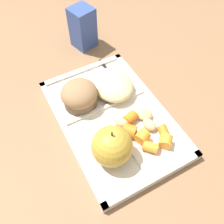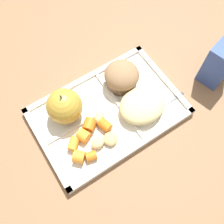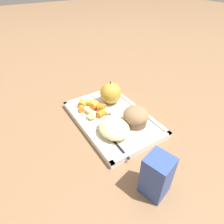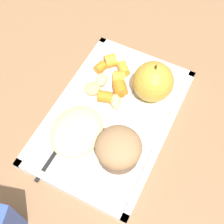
# 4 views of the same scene
# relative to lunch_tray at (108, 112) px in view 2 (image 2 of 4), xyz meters

# --- Properties ---
(ground) EXTENTS (6.00, 6.00, 0.00)m
(ground) POSITION_rel_lunch_tray_xyz_m (0.00, -0.00, -0.01)
(ground) COLOR #846042
(lunch_tray) EXTENTS (0.34, 0.22, 0.02)m
(lunch_tray) POSITION_rel_lunch_tray_xyz_m (0.00, 0.00, 0.00)
(lunch_tray) COLOR silver
(lunch_tray) RESTS_ON ground
(green_apple) EXTENTS (0.08, 0.08, 0.09)m
(green_apple) POSITION_rel_lunch_tray_xyz_m (-0.08, 0.05, 0.05)
(green_apple) COLOR #B79333
(green_apple) RESTS_ON lunch_tray
(bran_muffin) EXTENTS (0.08, 0.08, 0.06)m
(bran_muffin) POSITION_rel_lunch_tray_xyz_m (0.07, 0.05, 0.04)
(bran_muffin) COLOR brown
(bran_muffin) RESTS_ON lunch_tray
(carrot_slice_near_corner) EXTENTS (0.03, 0.03, 0.03)m
(carrot_slice_near_corner) POSITION_rel_lunch_tray_xyz_m (-0.08, -0.02, 0.02)
(carrot_slice_near_corner) COLOR orange
(carrot_slice_near_corner) RESTS_ON lunch_tray
(carrot_slice_diagonal) EXTENTS (0.03, 0.03, 0.02)m
(carrot_slice_diagonal) POSITION_rel_lunch_tray_xyz_m (-0.09, -0.07, 0.02)
(carrot_slice_diagonal) COLOR orange
(carrot_slice_diagonal) RESTS_ON lunch_tray
(carrot_slice_back) EXTENTS (0.04, 0.04, 0.03)m
(carrot_slice_back) POSITION_rel_lunch_tray_xyz_m (-0.11, -0.06, 0.02)
(carrot_slice_back) COLOR orange
(carrot_slice_back) RESTS_ON lunch_tray
(carrot_slice_small) EXTENTS (0.03, 0.03, 0.02)m
(carrot_slice_small) POSITION_rel_lunch_tray_xyz_m (-0.03, -0.03, 0.02)
(carrot_slice_small) COLOR orange
(carrot_slice_small) RESTS_ON lunch_tray
(carrot_slice_large) EXTENTS (0.04, 0.04, 0.02)m
(carrot_slice_large) POSITION_rel_lunch_tray_xyz_m (-0.11, -0.03, 0.02)
(carrot_slice_large) COLOR orange
(carrot_slice_large) RESTS_ON lunch_tray
(carrot_slice_tilted) EXTENTS (0.04, 0.04, 0.03)m
(carrot_slice_tilted) POSITION_rel_lunch_tray_xyz_m (-0.06, -0.01, 0.02)
(carrot_slice_tilted) COLOR orange
(carrot_slice_tilted) RESTS_ON lunch_tray
(potato_chunk_golden) EXTENTS (0.04, 0.04, 0.02)m
(potato_chunk_golden) POSITION_rel_lunch_tray_xyz_m (-0.03, -0.06, 0.02)
(potato_chunk_golden) COLOR tan
(potato_chunk_golden) RESTS_ON lunch_tray
(potato_chunk_corner) EXTENTS (0.04, 0.04, 0.02)m
(potato_chunk_corner) POSITION_rel_lunch_tray_xyz_m (-0.03, -0.01, 0.02)
(potato_chunk_corner) COLOR tan
(potato_chunk_corner) RESTS_ON lunch_tray
(potato_chunk_browned) EXTENTS (0.04, 0.03, 0.02)m
(potato_chunk_browned) POSITION_rel_lunch_tray_xyz_m (-0.06, -0.06, 0.02)
(potato_chunk_browned) COLOR tan
(potato_chunk_browned) RESTS_ON lunch_tray
(egg_noodle_pile) EXTENTS (0.11, 0.09, 0.04)m
(egg_noodle_pile) POSITION_rel_lunch_tray_xyz_m (0.07, -0.04, 0.03)
(egg_noodle_pile) COLOR beige
(egg_noodle_pile) RESTS_ON lunch_tray
(meatball_side) EXTENTS (0.03, 0.03, 0.03)m
(meatball_side) POSITION_rel_lunch_tray_xyz_m (0.04, -0.02, 0.02)
(meatball_side) COLOR brown
(meatball_side) RESTS_ON lunch_tray
(meatball_front) EXTENTS (0.04, 0.04, 0.04)m
(meatball_front) POSITION_rel_lunch_tray_xyz_m (0.06, -0.04, 0.03)
(meatball_front) COLOR #755B4C
(meatball_front) RESTS_ON lunch_tray
(meatball_back) EXTENTS (0.03, 0.03, 0.03)m
(meatball_back) POSITION_rel_lunch_tray_xyz_m (0.06, -0.04, 0.02)
(meatball_back) COLOR #755B4C
(meatball_back) RESTS_ON lunch_tray
(plastic_fork) EXTENTS (0.15, 0.02, 0.00)m
(plastic_fork) POSITION_rel_lunch_tray_xyz_m (0.09, -0.06, 0.01)
(plastic_fork) COLOR black
(plastic_fork) RESTS_ON lunch_tray
(milk_carton) EXTENTS (0.07, 0.07, 0.11)m
(milk_carton) POSITION_rel_lunch_tray_xyz_m (0.27, -0.06, 0.05)
(milk_carton) COLOR #334C99
(milk_carton) RESTS_ON ground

